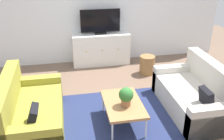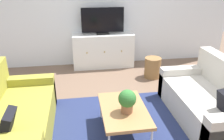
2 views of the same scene
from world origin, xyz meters
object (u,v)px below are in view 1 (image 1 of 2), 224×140
at_px(tv_console, 101,49).
at_px(potted_plant, 126,96).
at_px(flat_screen_tv, 100,22).
at_px(couch_left_side, 28,113).
at_px(couch_right_side, 197,96).
at_px(wicker_basket, 147,65).
at_px(coffee_table, 123,104).

bearing_deg(tv_console, potted_plant, -90.13).
relative_size(potted_plant, flat_screen_tv, 0.33).
xyz_separation_m(couch_left_side, tv_console, (1.53, 2.37, 0.10)).
height_order(couch_right_side, wicker_basket, couch_right_side).
height_order(coffee_table, tv_console, tv_console).
height_order(potted_plant, tv_console, tv_console).
relative_size(couch_left_side, flat_screen_tv, 1.76).
distance_m(couch_left_side, flat_screen_tv, 2.95).
relative_size(coffee_table, wicker_basket, 2.18).
bearing_deg(tv_console, wicker_basket, -39.56).
bearing_deg(couch_right_side, tv_console, 119.66).
xyz_separation_m(coffee_table, flat_screen_tv, (0.03, 2.56, 0.69)).
relative_size(potted_plant, wicker_basket, 0.72).
relative_size(couch_left_side, potted_plant, 5.34).
bearing_deg(couch_left_side, tv_console, 57.20).
xyz_separation_m(couch_left_side, coffee_table, (1.50, -0.17, 0.09)).
xyz_separation_m(coffee_table, tv_console, (0.03, 2.54, 0.01)).
relative_size(couch_right_side, coffee_table, 1.78).
xyz_separation_m(couch_left_side, wicker_basket, (2.48, 1.59, -0.07)).
bearing_deg(potted_plant, wicker_basket, 62.63).
relative_size(couch_left_side, wicker_basket, 3.87).
bearing_deg(couch_right_side, couch_left_side, 180.00).
distance_m(couch_right_side, flat_screen_tv, 2.86).
bearing_deg(potted_plant, tv_console, 89.87).
relative_size(coffee_table, flat_screen_tv, 0.99).
relative_size(couch_right_side, potted_plant, 5.34).
bearing_deg(flat_screen_tv, wicker_basket, -40.28).
bearing_deg(coffee_table, couch_left_side, 173.50).
height_order(coffee_table, wicker_basket, wicker_basket).
xyz_separation_m(coffee_table, potted_plant, (0.02, -0.09, 0.20)).
bearing_deg(potted_plant, coffee_table, 106.16).
height_order(couch_left_side, potted_plant, couch_left_side).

